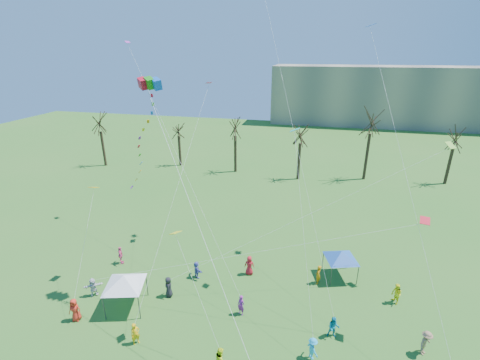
% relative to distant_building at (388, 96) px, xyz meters
% --- Properties ---
extents(distant_building, '(60.00, 14.00, 15.00)m').
position_rel_distant_building_xyz_m(distant_building, '(0.00, 0.00, 0.00)').
color(distant_building, gray).
rests_on(distant_building, ground).
extents(bare_tree_row, '(69.98, 9.26, 11.28)m').
position_rel_distant_building_xyz_m(bare_tree_row, '(-16.26, -46.14, -0.38)').
color(bare_tree_row, black).
rests_on(bare_tree_row, ground).
extents(big_box_kite, '(5.81, 5.46, 19.28)m').
position_rel_distant_building_xyz_m(big_box_kite, '(-29.08, -76.42, 5.27)').
color(big_box_kite, red).
rests_on(big_box_kite, ground).
extents(canopy_tent_white, '(3.82, 3.82, 2.97)m').
position_rel_distant_building_xyz_m(canopy_tent_white, '(-31.04, -78.31, -4.98)').
color(canopy_tent_white, '#3F3F44').
rests_on(canopy_tent_white, ground).
extents(canopy_tent_blue, '(3.40, 3.40, 2.67)m').
position_rel_distant_building_xyz_m(canopy_tent_blue, '(-14.70, -70.70, -5.24)').
color(canopy_tent_blue, '#3F3F44').
rests_on(canopy_tent_blue, ground).
extents(festival_crowd, '(26.66, 10.86, 1.86)m').
position_rel_distant_building_xyz_m(festival_crowd, '(-22.05, -77.09, -6.63)').
color(festival_crowd, red).
rests_on(festival_crowd, ground).
extents(small_kites_aloft, '(30.72, 18.45, 35.02)m').
position_rel_distant_building_xyz_m(small_kites_aloft, '(-21.59, -71.18, 5.27)').
color(small_kites_aloft, yellow).
rests_on(small_kites_aloft, ground).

